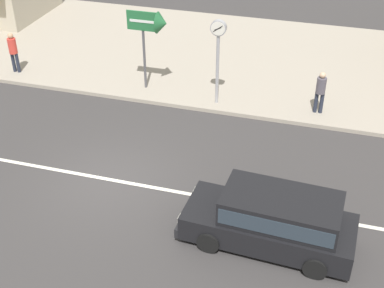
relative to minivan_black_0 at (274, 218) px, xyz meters
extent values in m
plane|color=#383535|center=(-5.18, 1.36, -0.84)|extent=(160.00, 160.00, 0.00)
cube|color=silver|center=(-5.18, 1.36, -0.84)|extent=(50.40, 0.14, 0.01)
cube|color=#9E9384|center=(-5.18, 11.19, -0.77)|extent=(68.00, 10.00, 0.15)
cube|color=black|center=(-0.12, 0.01, -0.33)|extent=(4.47, 1.95, 0.70)
cube|color=black|center=(0.15, -0.01, 0.37)|extent=(3.04, 1.71, 0.70)
cube|color=#28333D|center=(0.15, -0.01, 0.37)|extent=(2.92, 1.73, 0.45)
cube|color=black|center=(-2.36, 0.13, -0.54)|extent=(0.21, 1.69, 0.28)
cube|color=white|center=(-2.36, -0.48, -0.17)|extent=(0.09, 0.24, 0.14)
cube|color=white|center=(-2.29, 0.73, -0.17)|extent=(0.09, 0.24, 0.14)
cylinder|color=black|center=(-1.52, -0.74, -0.54)|extent=(0.61, 0.25, 0.60)
cylinder|color=black|center=(-1.43, 0.90, -0.54)|extent=(0.61, 0.25, 0.60)
cylinder|color=black|center=(1.19, -0.88, -0.54)|extent=(0.61, 0.25, 0.60)
cylinder|color=black|center=(1.28, 0.75, -0.54)|extent=(0.61, 0.25, 0.60)
cylinder|color=#9E9EA3|center=(-3.18, 6.78, 0.64)|extent=(0.12, 0.12, 2.67)
cylinder|color=#9E9EA3|center=(-3.18, 6.78, 2.26)|extent=(0.57, 0.18, 0.57)
cylinder|color=white|center=(-3.18, 6.69, 2.26)|extent=(0.50, 0.02, 0.50)
cylinder|color=white|center=(-3.18, 6.88, 2.26)|extent=(0.50, 0.02, 0.50)
cube|color=black|center=(-3.18, 6.68, 2.26)|extent=(0.24, 0.01, 0.14)
cube|color=black|center=(-3.18, 6.68, 2.26)|extent=(0.34, 0.01, 0.26)
cylinder|color=#4C4C51|center=(-6.18, 7.22, 0.50)|extent=(0.10, 0.10, 2.38)
cube|color=#236638|center=(-6.18, 7.18, 2.06)|extent=(1.20, 0.06, 0.73)
cone|color=#236638|center=(-5.41, 7.18, 2.06)|extent=(0.36, 0.81, 0.81)
cube|color=white|center=(-6.18, 7.14, 2.06)|extent=(0.96, 0.01, 0.10)
cylinder|color=#232838|center=(-11.98, 7.04, -0.27)|extent=(0.14, 0.14, 0.84)
cylinder|color=#232838|center=(-11.78, 7.04, -0.27)|extent=(0.14, 0.14, 0.84)
cylinder|color=#D63D33|center=(-11.88, 7.04, 0.46)|extent=(0.34, 0.34, 0.63)
sphere|color=tan|center=(-11.88, 7.04, 0.90)|extent=(0.23, 0.23, 0.23)
cylinder|color=#232838|center=(0.45, 7.09, -0.30)|extent=(0.14, 0.14, 0.79)
cylinder|color=#232838|center=(0.65, 7.09, -0.30)|extent=(0.14, 0.14, 0.79)
cylinder|color=#514C56|center=(0.55, 7.09, 0.40)|extent=(0.34, 0.34, 0.59)
sphere|color=#D6AD89|center=(0.55, 7.09, 0.80)|extent=(0.21, 0.21, 0.21)
camera|label=1|loc=(0.88, -10.53, 9.08)|focal=50.00mm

